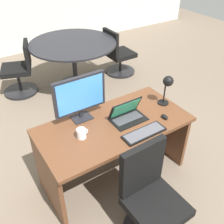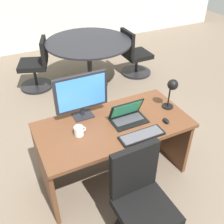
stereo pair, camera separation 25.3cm
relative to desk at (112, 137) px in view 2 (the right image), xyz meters
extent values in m
plane|color=#6B5B4C|center=(0.00, 1.45, -0.52)|extent=(12.00, 12.00, 0.00)
cube|color=#56331E|center=(0.00, -0.05, 0.20)|extent=(1.52, 0.76, 0.04)
cube|color=#56331E|center=(-0.74, -0.05, -0.17)|extent=(0.04, 0.67, 0.70)
cube|color=#56331E|center=(0.74, -0.05, -0.17)|extent=(0.04, 0.67, 0.70)
cube|color=#56331E|center=(0.00, 0.24, -0.14)|extent=(1.34, 0.02, 0.49)
cube|color=black|center=(-0.23, 0.21, 0.22)|extent=(0.20, 0.16, 0.01)
cube|color=black|center=(-0.23, 0.22, 0.27)|extent=(0.04, 0.02, 0.09)
cube|color=black|center=(-0.23, 0.21, 0.50)|extent=(0.54, 0.04, 0.37)
cube|color=#3F8CEA|center=(-0.23, 0.19, 0.50)|extent=(0.49, 0.00, 0.33)
cube|color=black|center=(0.16, -0.08, 0.22)|extent=(0.36, 0.22, 0.01)
cube|color=#38383D|center=(0.16, -0.06, 0.23)|extent=(0.30, 0.12, 0.00)
cube|color=black|center=(0.16, -0.01, 0.32)|extent=(0.36, 0.10, 0.20)
cube|color=#2D9966|center=(0.16, -0.02, 0.32)|extent=(0.31, 0.08, 0.17)
cube|color=black|center=(0.15, -0.33, 0.23)|extent=(0.44, 0.15, 0.02)
cube|color=#47474C|center=(0.15, -0.33, 0.24)|extent=(0.40, 0.13, 0.00)
ellipsoid|color=black|center=(0.48, -0.25, 0.23)|extent=(0.05, 0.09, 0.04)
cylinder|color=black|center=(0.66, -0.04, 0.22)|extent=(0.12, 0.12, 0.01)
cylinder|color=black|center=(0.66, -0.04, 0.35)|extent=(0.02, 0.02, 0.24)
sphere|color=black|center=(0.66, -0.07, 0.51)|extent=(0.11, 0.11, 0.11)
cylinder|color=white|center=(-0.36, -0.05, 0.26)|extent=(0.09, 0.09, 0.09)
torus|color=white|center=(-0.32, -0.05, 0.27)|extent=(0.05, 0.01, 0.05)
cylinder|color=black|center=(-0.08, -0.83, -0.32)|extent=(0.05, 0.05, 0.31)
cube|color=black|center=(-0.08, -0.83, -0.13)|extent=(0.47, 0.47, 0.08)
cube|color=black|center=(-0.09, -0.61, 0.16)|extent=(0.44, 0.07, 0.50)
cylinder|color=black|center=(0.56, 2.03, -0.50)|extent=(0.64, 0.64, 0.04)
cylinder|color=black|center=(0.56, 2.03, -0.12)|extent=(0.08, 0.08, 0.72)
cylinder|color=black|center=(0.56, 2.03, 0.26)|extent=(1.41, 1.41, 0.03)
cylinder|color=black|center=(1.51, 2.03, -0.50)|extent=(0.56, 0.56, 0.04)
cylinder|color=black|center=(1.51, 2.03, -0.33)|extent=(0.05, 0.05, 0.30)
cube|color=black|center=(1.51, 2.03, -0.14)|extent=(0.46, 0.46, 0.08)
cube|color=black|center=(1.29, 2.03, 0.12)|extent=(0.06, 0.44, 0.44)
cylinder|color=black|center=(-0.34, 2.34, -0.50)|extent=(0.56, 0.56, 0.04)
cylinder|color=black|center=(-0.34, 2.34, -0.31)|extent=(0.05, 0.05, 0.35)
cube|color=black|center=(-0.34, 2.34, -0.09)|extent=(0.59, 0.59, 0.08)
cube|color=black|center=(-0.13, 2.27, 0.14)|extent=(0.20, 0.43, 0.39)
camera|label=1|loc=(-1.12, -1.74, 1.82)|focal=41.85mm
camera|label=2|loc=(-0.90, -1.86, 1.82)|focal=41.85mm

